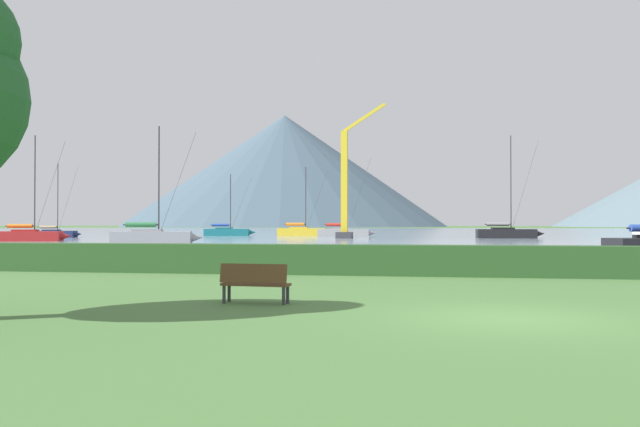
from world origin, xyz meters
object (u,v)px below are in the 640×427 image
Objects in this scene: sailboat_slip_6 at (30,235)px; sailboat_slip_7 at (227,232)px; sailboat_slip_2 at (344,232)px; sailboat_slip_10 at (153,236)px; dock_crane at (346,191)px; sailboat_slip_5 at (55,233)px; sailboat_slip_9 at (507,232)px; park_bench_near_path at (255,281)px; sailboat_slip_0 at (302,231)px.

sailboat_slip_7 is (11.40, 33.38, -0.01)m from sailboat_slip_6.
sailboat_slip_10 is (-13.46, -33.55, 0.01)m from sailboat_slip_2.
dock_crane reaches higher than sailboat_slip_6.
dock_crane is (20.08, -14.32, 5.31)m from sailboat_slip_7.
sailboat_slip_2 is 1.23× the size of sailboat_slip_7.
sailboat_slip_6 is 17.76m from sailboat_slip_10.
sailboat_slip_5 is 33.92m from sailboat_slip_10.
sailboat_slip_6 is at bearing 143.82° from sailboat_slip_10.
sailboat_slip_10 is (-35.07, -29.54, -0.03)m from sailboat_slip_9.
park_bench_near_path is at bearing -85.11° from sailboat_slip_7.
sailboat_slip_0 is 11.17m from sailboat_slip_2.
sailboat_slip_2 is 0.88× the size of sailboat_slip_9.
sailboat_slip_5 is 39.53m from dock_crane.
sailboat_slip_5 is at bearing -153.70° from sailboat_slip_0.
sailboat_slip_6 is at bearing -121.85° from sailboat_slip_7.
sailboat_slip_5 is 19.06m from sailboat_slip_6.
sailboat_slip_5 is 0.76× the size of sailboat_slip_9.
sailboat_slip_6 is at bearing -148.81° from dock_crane.
sailboat_slip_9 reaches higher than sailboat_slip_5.
park_bench_near_path is at bearing -84.23° from dock_crane.
sailboat_slip_9 reaches higher than sailboat_slip_7.
sailboat_slip_5 is 0.91× the size of sailboat_slip_10.
sailboat_slip_2 is 40.65m from sailboat_slip_6.
sailboat_slip_9 is 0.77× the size of dock_crane.
park_bench_near_path is (38.53, -50.69, -0.12)m from sailboat_slip_6.
sailboat_slip_10 reaches higher than sailboat_slip_5.
sailboat_slip_7 is 41.54m from sailboat_slip_9.
sailboat_slip_9 reaches higher than sailboat_slip_2.
sailboat_slip_7 is at bearing 81.86° from sailboat_slip_10.
dock_crane is at bearing 14.95° from sailboat_slip_6.
sailboat_slip_7 is 0.71× the size of sailboat_slip_9.
sailboat_slip_9 is (40.31, -10.06, 0.08)m from sailboat_slip_7.
sailboat_slip_5 reaches higher than park_bench_near_path.
sailboat_slip_7 is 5.64× the size of park_bench_near_path.
dock_crane is at bearing -172.47° from sailboat_slip_9.
park_bench_near_path is at bearing -84.24° from sailboat_slip_0.
sailboat_slip_7 reaches higher than park_bench_near_path.
sailboat_slip_6 is (-30.09, -27.33, -0.03)m from sailboat_slip_2.
sailboat_slip_9 is (21.61, -4.02, 0.04)m from sailboat_slip_2.
park_bench_near_path is (27.13, -84.07, -0.11)m from sailboat_slip_7.
sailboat_slip_2 is 78.48m from park_bench_near_path.
sailboat_slip_0 is 1.12× the size of sailboat_slip_7.
sailboat_slip_0 is 19.52m from dock_crane.
sailboat_slip_5 is (-30.26, -18.17, -0.13)m from sailboat_slip_0.
sailboat_slip_7 is 0.55× the size of dock_crane.
sailboat_slip_9 is at bearing -19.98° from sailboat_slip_2.
park_bench_near_path is (46.18, -68.15, -0.04)m from sailboat_slip_5.
sailboat_slip_10 reaches higher than sailboat_slip_0.
sailboat_slip_9 is at bearing 24.43° from sailboat_slip_10.
sailboat_slip_2 reaches higher than sailboat_slip_0.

